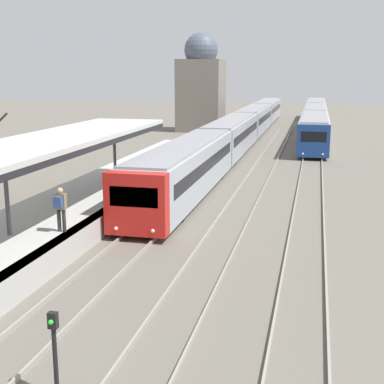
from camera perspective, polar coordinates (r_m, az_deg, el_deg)
platform_canopy at (r=19.99m, az=-19.36°, el=3.93°), size 4.00×26.67×3.11m
person_on_platform at (r=20.20m, az=-13.87°, el=-1.45°), size 0.40×0.40×1.66m
train_near at (r=53.74m, az=5.59°, el=7.05°), size 2.63×66.67×2.97m
train_far at (r=65.93m, az=13.00°, el=7.79°), size 2.56×46.31×2.96m
signal_post_near at (r=12.10m, az=-14.48°, el=-15.40°), size 0.20×0.22×1.87m
distant_domed_building at (r=64.38m, az=0.96°, el=11.26°), size 5.10×5.10×11.38m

